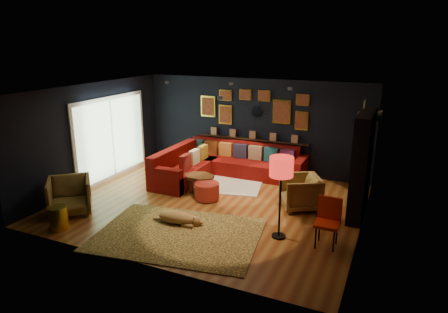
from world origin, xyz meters
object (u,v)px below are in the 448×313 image
at_px(gold_stool, 58,218).
at_px(dog, 177,215).
at_px(pouf, 207,191).
at_px(armchair_right, 300,191).
at_px(sectional, 220,165).
at_px(coffee_table, 199,178).
at_px(orange_chair, 328,218).
at_px(armchair_left, 69,194).
at_px(floor_lamp, 281,170).

height_order(gold_stool, dog, gold_stool).
height_order(pouf, gold_stool, gold_stool).
bearing_deg(armchair_right, gold_stool, -82.95).
xyz_separation_m(armchair_right, dog, (-2.09, -1.79, -0.22)).
bearing_deg(pouf, sectional, 104.36).
bearing_deg(coffee_table, orange_chair, -22.47).
bearing_deg(pouf, armchair_left, -141.43).
relative_size(gold_stool, floor_lamp, 0.30).
distance_m(pouf, armchair_left, 3.01).
relative_size(pouf, armchair_right, 0.70).
relative_size(pouf, armchair_left, 0.67).
bearing_deg(armchair_right, pouf, -107.92).
bearing_deg(armchair_right, orange_chair, 2.44).
distance_m(sectional, gold_stool, 4.45).
distance_m(orange_chair, dog, 2.99).
bearing_deg(orange_chair, sectional, 142.60).
bearing_deg(armchair_left, orange_chair, -32.50).
distance_m(armchair_right, orange_chair, 1.65).
height_order(pouf, armchair_right, armchair_right).
bearing_deg(gold_stool, armchair_right, 35.75).
height_order(coffee_table, floor_lamp, floor_lamp).
bearing_deg(coffee_table, armchair_right, 0.59).
xyz_separation_m(pouf, gold_stool, (-2.00, -2.55, 0.02)).
bearing_deg(floor_lamp, orange_chair, 5.40).
distance_m(armchair_right, floor_lamp, 1.76).
bearing_deg(floor_lamp, dog, -171.83).
relative_size(armchair_right, dog, 0.76).
height_order(coffee_table, armchair_left, armchair_left).
relative_size(armchair_left, floor_lamp, 0.55).
distance_m(coffee_table, gold_stool, 3.34).
relative_size(sectional, armchair_left, 3.93).
relative_size(orange_chair, floor_lamp, 0.56).
bearing_deg(armchair_right, floor_lamp, -29.88).
bearing_deg(sectional, orange_chair, -37.90).
xyz_separation_m(floor_lamp, dog, (-2.06, -0.30, -1.14)).
distance_m(sectional, dog, 3.03).
bearing_deg(armchair_left, gold_stool, -104.42).
height_order(armchair_right, orange_chair, orange_chair).
relative_size(coffee_table, armchair_left, 0.98).
relative_size(pouf, orange_chair, 0.64).
bearing_deg(gold_stool, floor_lamp, 19.69).
relative_size(sectional, orange_chair, 3.80).
bearing_deg(armchair_left, armchair_right, -14.66).
relative_size(armchair_left, armchair_right, 1.05).
bearing_deg(armchair_left, dog, -30.17).
xyz_separation_m(armchair_left, floor_lamp, (4.42, 0.78, 0.90)).
bearing_deg(floor_lamp, sectional, 132.55).
xyz_separation_m(sectional, orange_chair, (3.37, -2.62, 0.21)).
height_order(coffee_table, armchair_right, armchair_right).
xyz_separation_m(coffee_table, gold_stool, (-1.60, -2.92, -0.11)).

